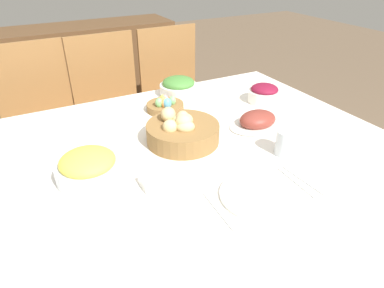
{
  "coord_description": "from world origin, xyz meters",
  "views": [
    {
      "loc": [
        -0.52,
        -1.08,
        1.46
      ],
      "look_at": [
        0.01,
        -0.09,
        0.8
      ],
      "focal_mm": 32.0,
      "sensor_mm": 36.0,
      "label": 1
    }
  ],
  "objects_px": {
    "dinner_plate": "(260,195)",
    "chair_far_center": "(113,111)",
    "egg_basket": "(165,105)",
    "chair_far_right": "(176,98)",
    "pineapple_bowl": "(88,167)",
    "butter_dish": "(159,180)",
    "drinking_cup": "(286,143)",
    "sideboard": "(93,78)",
    "green_salad_bowl": "(179,87)",
    "fork": "(219,211)",
    "chair_far_left": "(44,125)",
    "spoon": "(303,180)",
    "knife": "(296,182)",
    "bread_basket": "(182,131)",
    "ham_platter": "(257,121)",
    "beet_salad_bowl": "(264,94)"
  },
  "relations": [
    {
      "from": "spoon",
      "to": "drinking_cup",
      "type": "distance_m",
      "value": 0.18
    },
    {
      "from": "chair_far_left",
      "to": "butter_dish",
      "type": "height_order",
      "value": "chair_far_left"
    },
    {
      "from": "green_salad_bowl",
      "to": "spoon",
      "type": "bearing_deg",
      "value": -87.85
    },
    {
      "from": "chair_far_left",
      "to": "knife",
      "type": "xyz_separation_m",
      "value": [
        0.68,
        -1.36,
        0.23
      ]
    },
    {
      "from": "dinner_plate",
      "to": "chair_far_left",
      "type": "bearing_deg",
      "value": 111.07
    },
    {
      "from": "fork",
      "to": "pineapple_bowl",
      "type": "bearing_deg",
      "value": 133.31
    },
    {
      "from": "egg_basket",
      "to": "spoon",
      "type": "relative_size",
      "value": 0.97
    },
    {
      "from": "chair_far_right",
      "to": "fork",
      "type": "height_order",
      "value": "chair_far_right"
    },
    {
      "from": "green_salad_bowl",
      "to": "butter_dish",
      "type": "bearing_deg",
      "value": -120.9
    },
    {
      "from": "egg_basket",
      "to": "chair_far_center",
      "type": "bearing_deg",
      "value": 99.6
    },
    {
      "from": "ham_platter",
      "to": "green_salad_bowl",
      "type": "height_order",
      "value": "green_salad_bowl"
    },
    {
      "from": "butter_dish",
      "to": "sideboard",
      "type": "bearing_deg",
      "value": 83.17
    },
    {
      "from": "sideboard",
      "to": "green_salad_bowl",
      "type": "height_order",
      "value": "sideboard"
    },
    {
      "from": "ham_platter",
      "to": "dinner_plate",
      "type": "relative_size",
      "value": 1.03
    },
    {
      "from": "ham_platter",
      "to": "fork",
      "type": "height_order",
      "value": "ham_platter"
    },
    {
      "from": "spoon",
      "to": "drinking_cup",
      "type": "xyz_separation_m",
      "value": [
        0.06,
        0.16,
        0.05
      ]
    },
    {
      "from": "sideboard",
      "to": "green_salad_bowl",
      "type": "distance_m",
      "value": 1.45
    },
    {
      "from": "chair_far_left",
      "to": "spoon",
      "type": "bearing_deg",
      "value": -64.49
    },
    {
      "from": "pineapple_bowl",
      "to": "knife",
      "type": "xyz_separation_m",
      "value": [
        0.61,
        -0.35,
        -0.05
      ]
    },
    {
      "from": "chair_far_center",
      "to": "butter_dish",
      "type": "height_order",
      "value": "chair_far_center"
    },
    {
      "from": "chair_far_right",
      "to": "dinner_plate",
      "type": "bearing_deg",
      "value": -105.31
    },
    {
      "from": "bread_basket",
      "to": "pineapple_bowl",
      "type": "xyz_separation_m",
      "value": [
        -0.4,
        -0.08,
        -0.0
      ]
    },
    {
      "from": "dinner_plate",
      "to": "chair_far_center",
      "type": "bearing_deg",
      "value": 94.27
    },
    {
      "from": "pineapple_bowl",
      "to": "green_salad_bowl",
      "type": "bearing_deg",
      "value": 42.04
    },
    {
      "from": "sideboard",
      "to": "bread_basket",
      "type": "relative_size",
      "value": 4.77
    },
    {
      "from": "chair_far_left",
      "to": "sideboard",
      "type": "xyz_separation_m",
      "value": [
        0.52,
        0.93,
        -0.08
      ]
    },
    {
      "from": "knife",
      "to": "chair_far_left",
      "type": "bearing_deg",
      "value": 119.04
    },
    {
      "from": "bread_basket",
      "to": "ham_platter",
      "type": "bearing_deg",
      "value": -4.95
    },
    {
      "from": "egg_basket",
      "to": "drinking_cup",
      "type": "relative_size",
      "value": 1.81
    },
    {
      "from": "knife",
      "to": "spoon",
      "type": "distance_m",
      "value": 0.03
    },
    {
      "from": "butter_dish",
      "to": "drinking_cup",
      "type": "bearing_deg",
      "value": -5.7
    },
    {
      "from": "drinking_cup",
      "to": "chair_far_left",
      "type": "bearing_deg",
      "value": 122.75
    },
    {
      "from": "chair_far_center",
      "to": "pineapple_bowl",
      "type": "height_order",
      "value": "chair_far_center"
    },
    {
      "from": "dinner_plate",
      "to": "egg_basket",
      "type": "bearing_deg",
      "value": 89.78
    },
    {
      "from": "ham_platter",
      "to": "drinking_cup",
      "type": "relative_size",
      "value": 2.67
    },
    {
      "from": "knife",
      "to": "pineapple_bowl",
      "type": "bearing_deg",
      "value": 152.69
    },
    {
      "from": "green_salad_bowl",
      "to": "knife",
      "type": "xyz_separation_m",
      "value": [
        0.0,
        -0.9,
        -0.04
      ]
    },
    {
      "from": "ham_platter",
      "to": "pineapple_bowl",
      "type": "height_order",
      "value": "pineapple_bowl"
    },
    {
      "from": "dinner_plate",
      "to": "fork",
      "type": "xyz_separation_m",
      "value": [
        -0.15,
        -0.0,
        -0.0
      ]
    },
    {
      "from": "chair_far_right",
      "to": "spoon",
      "type": "xyz_separation_m",
      "value": [
        -0.17,
        -1.36,
        0.23
      ]
    },
    {
      "from": "chair_far_center",
      "to": "chair_far_right",
      "type": "relative_size",
      "value": 1.0
    },
    {
      "from": "chair_far_center",
      "to": "ham_platter",
      "type": "distance_m",
      "value": 1.07
    },
    {
      "from": "chair_far_center",
      "to": "fork",
      "type": "relative_size",
      "value": 5.35
    },
    {
      "from": "bread_basket",
      "to": "spoon",
      "type": "relative_size",
      "value": 1.58
    },
    {
      "from": "pineapple_bowl",
      "to": "drinking_cup",
      "type": "distance_m",
      "value": 0.73
    },
    {
      "from": "chair_far_right",
      "to": "butter_dish",
      "type": "relative_size",
      "value": 8.37
    },
    {
      "from": "beet_salad_bowl",
      "to": "butter_dish",
      "type": "bearing_deg",
      "value": -152.37
    },
    {
      "from": "butter_dish",
      "to": "chair_far_right",
      "type": "bearing_deg",
      "value": 61.95
    },
    {
      "from": "egg_basket",
      "to": "fork",
      "type": "bearing_deg",
      "value": -101.9
    },
    {
      "from": "bread_basket",
      "to": "dinner_plate",
      "type": "distance_m",
      "value": 0.44
    }
  ]
}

